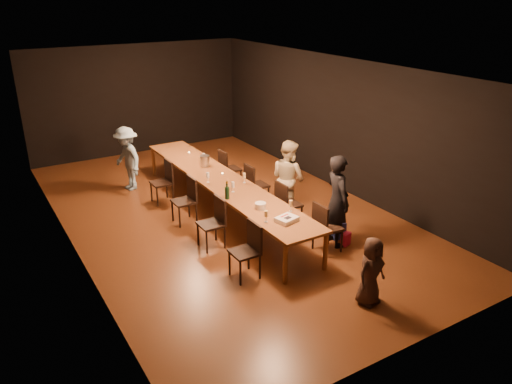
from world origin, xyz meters
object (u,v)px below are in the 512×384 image
chair_left_1 (211,224)px  chair_left_3 (161,182)px  chair_right_3 (230,169)px  table (222,182)px  woman_birthday (337,201)px  chair_right_0 (328,227)px  birthday_cake (287,219)px  plate_stack (260,206)px  ice_bucket (205,161)px  child (371,271)px  chair_left_2 (184,201)px  chair_right_1 (289,204)px  chair_right_2 (257,185)px  chair_left_0 (244,252)px  man_blue (127,159)px  woman_tan (288,178)px  champagne_bottle (227,190)px

chair_left_1 → chair_left_3: size_ratio=1.00×
chair_right_3 → table: bearing=-35.3°
chair_right_3 → chair_left_1: size_ratio=1.00×
chair_right_3 → woman_birthday: 3.49m
chair_right_0 → birthday_cake: (-0.83, 0.08, 0.32)m
plate_stack → ice_bucket: size_ratio=0.85×
table → child: (0.38, -3.97, -0.17)m
chair_left_2 → child: size_ratio=0.87×
chair_right_1 → chair_right_3: size_ratio=1.00×
chair_right_1 → plate_stack: 1.09m
chair_right_0 → child: bearing=-16.8°
chair_right_0 → chair_right_2: bearing=180.0°
table → chair_left_0: size_ratio=6.45×
chair_left_3 → plate_stack: chair_left_3 is taller
man_blue → woman_tan: bearing=29.1°
champagne_bottle → ice_bucket: 1.95m
birthday_cake → champagne_bottle: size_ratio=1.14×
chair_right_3 → ice_bucket: bearing=-71.8°
chair_left_0 → chair_left_3: (0.00, 3.60, 0.00)m
child → plate_stack: bearing=91.4°
chair_left_0 → woman_tan: woman_tan is taller
table → chair_right_2: (0.85, 0.00, -0.24)m
chair_left_1 → plate_stack: 0.95m
table → chair_right_1: (0.85, -1.20, -0.24)m
chair_right_2 → chair_left_0: size_ratio=1.00×
chair_right_1 → chair_left_3: (-1.70, 2.40, 0.00)m
woman_birthday → man_blue: 5.16m
chair_right_1 → chair_right_3: (0.00, 2.40, 0.00)m
table → chair_right_3: bearing=54.7°
table → woman_birthday: (1.15, -2.26, 0.15)m
champagne_bottle → woman_birthday: bearing=-40.7°
chair_left_1 → birthday_cake: chair_left_1 is taller
man_blue → chair_left_0: bearing=-4.3°
chair_right_1 → woman_birthday: bearing=15.8°
child → chair_left_1: bearing=104.0°
plate_stack → ice_bucket: 2.60m
woman_birthday → chair_right_3: bearing=16.0°
man_blue → champagne_bottle: size_ratio=4.28×
chair_right_3 → birthday_cake: 3.63m
chair_right_0 → man_blue: 5.16m
child → plate_stack: child is taller
birthday_cake → plate_stack: size_ratio=2.00×
table → chair_left_1: (-0.85, -1.20, -0.24)m
chair_right_1 → chair_right_2: bearing=180.0°
chair_right_3 → man_blue: bearing=-118.6°
chair_right_2 → chair_right_3: same height
chair_right_1 → chair_left_0: same height
chair_right_0 → chair_right_3: (0.00, 3.60, 0.00)m
chair_left_0 → plate_stack: 1.12m
chair_right_1 → birthday_cake: 1.43m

